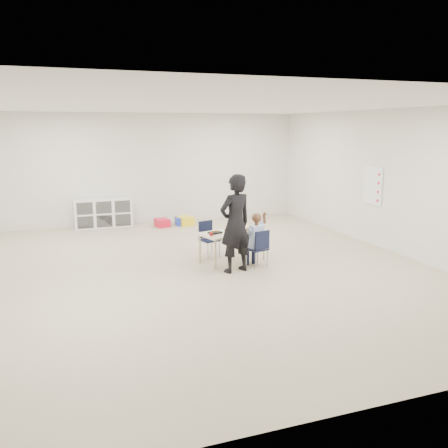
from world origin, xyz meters
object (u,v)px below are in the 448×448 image
object	(u,v)px
chair_near	(257,248)
cubby_shelf	(103,213)
table	(232,246)
child	(257,237)
adult	(235,224)

from	to	relation	value
chair_near	cubby_shelf	distance (m)	4.96
chair_near	table	bearing A→B (deg)	105.86
chair_near	child	size ratio (longest dim) A/B	0.63
cubby_shelf	adult	bearing A→B (deg)	-69.02
cubby_shelf	child	bearing A→B (deg)	-63.33
chair_near	child	world-z (taller)	child
chair_near	child	distance (m)	0.19
table	adult	xyz separation A→B (m)	(-0.18, -0.61, 0.56)
table	child	world-z (taller)	child
chair_near	adult	bearing A→B (deg)	-178.70
table	cubby_shelf	distance (m)	4.42
child	cubby_shelf	distance (m)	4.96
child	cubby_shelf	xyz separation A→B (m)	(-2.23, 4.43, -0.18)
table	child	bearing A→B (deg)	-74.14
chair_near	cubby_shelf	xyz separation A→B (m)	(-2.23, 4.43, 0.01)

